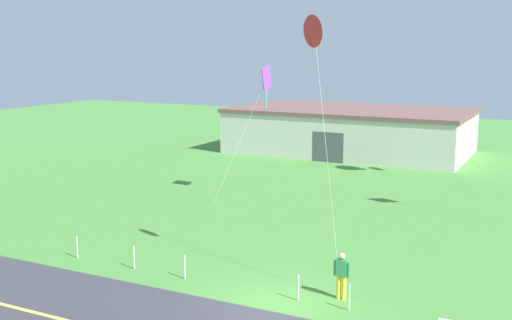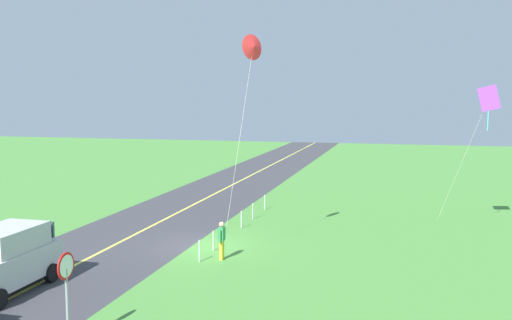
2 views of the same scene
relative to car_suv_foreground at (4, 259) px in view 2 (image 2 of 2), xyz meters
name	(u,v)px [view 2 (image 2 of 2)]	position (x,y,z in m)	size (l,w,h in m)	color
ground_plane	(203,247)	(-7.51, 4.61, -1.20)	(120.00, 120.00, 0.10)	#478438
asphalt_road	(123,241)	(-7.51, 0.61, -1.15)	(120.00, 7.00, 0.00)	#38383D
road_centre_stripe	(123,241)	(-7.51, 0.61, -1.15)	(120.00, 0.16, 0.00)	#E5E04C
car_suv_foreground	(4,259)	(0.00, 0.00, 0.00)	(4.40, 2.12, 2.24)	#B7B7BC
stop_sign	(66,279)	(3.13, 4.51, 0.65)	(0.76, 0.08, 2.56)	gray
person_adult_near	(222,239)	(-5.69, 6.10, -0.29)	(0.58, 0.22, 1.60)	yellow
kite_red_low	(253,48)	(-7.17, 7.06, 7.67)	(2.03, 1.39, 9.41)	silver
kite_blue_mid	(488,101)	(-13.99, 17.32, 5.41)	(2.16, 2.69, 7.38)	silver
fence_post_0	(265,202)	(-16.49, 5.31, -0.70)	(0.05, 0.05, 0.90)	silver
fence_post_1	(253,211)	(-13.68, 5.31, -0.70)	(0.05, 0.05, 0.90)	silver
fence_post_2	(241,220)	(-11.39, 5.31, -0.70)	(0.05, 0.05, 0.90)	silver
fence_post_3	(213,241)	(-6.91, 5.31, -0.70)	(0.05, 0.05, 0.90)	silver
fence_post_4	(199,251)	(-5.14, 5.31, -0.70)	(0.05, 0.05, 0.90)	silver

